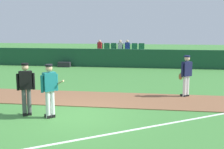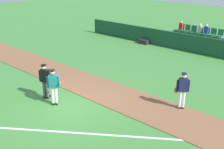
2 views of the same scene
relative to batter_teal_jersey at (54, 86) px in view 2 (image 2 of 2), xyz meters
The scene contains 9 objects.
ground_plane 1.20m from the batter_teal_jersey, 28.00° to the left, with size 80.00×80.00×0.00m, color #42843A.
infield_dirt_path 2.85m from the batter_teal_jersey, 76.64° to the left, with size 28.00×2.46×0.03m, color brown.
foul_line_chalk 3.75m from the batter_teal_jersey, ahead, with size 12.00×0.10×0.01m, color white.
dugout_fence 12.19m from the batter_teal_jersey, 87.08° to the left, with size 20.00×0.16×1.32m, color #19472D.
stadium_bleachers 13.65m from the batter_teal_jersey, 87.42° to the left, with size 4.45×2.10×1.90m.
batter_teal_jersey is the anchor object (origin of this frame).
umpire_home_plate 0.89m from the batter_teal_jersey, behind, with size 0.54×0.43×1.76m.
runner_navy_jersey 5.83m from the batter_teal_jersey, 37.44° to the left, with size 0.60×0.47×1.76m.
equipment_bag 12.18m from the batter_teal_jersey, 105.45° to the left, with size 0.90×0.36×0.36m, color #232328.
Camera 2 is at (8.86, -7.03, 6.01)m, focal length 43.14 mm.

